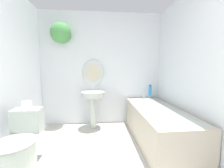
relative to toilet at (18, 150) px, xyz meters
name	(u,v)px	position (x,y,z in m)	size (l,w,h in m)	color
wall_back	(96,65)	(0.87, 1.42, 1.02)	(2.67, 0.40, 2.40)	silver
wall_right	(209,70)	(2.30, 0.02, 0.92)	(0.06, 2.91, 2.40)	silver
toilet	(18,150)	(0.00, 0.00, 0.00)	(0.45, 0.63, 0.70)	#B2BCB2
pedestal_sink	(93,100)	(0.80, 1.14, 0.31)	(0.46, 0.46, 0.85)	#B2BCB2
bathtub	(157,124)	(1.89, 0.54, 0.01)	(0.71, 1.64, 0.64)	#B2A893
shampoo_bottle	(150,91)	(2.00, 1.21, 0.47)	(0.07, 0.07, 0.24)	#2D84C6
toilet_paper_roll	(27,105)	(0.00, 0.24, 0.46)	(0.11, 0.11, 0.10)	white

